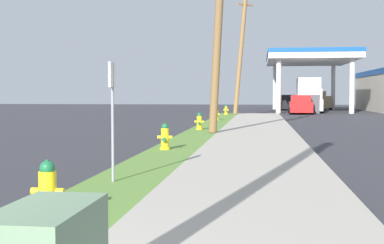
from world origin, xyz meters
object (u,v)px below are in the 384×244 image
(fire_hydrant_nearest, at_px, (47,193))
(street_sign_post, at_px, (112,97))
(fire_hydrant_second, at_px, (165,138))
(truck_tan_at_forecourt, at_px, (317,101))
(fire_hydrant_third, at_px, (199,122))
(car_black_by_far_pump, at_px, (289,103))
(truck_silver_on_apron, at_px, (311,102))
(car_red_by_near_pump, at_px, (301,105))
(fire_hydrant_fifth, at_px, (226,110))
(utility_pole_background, at_px, (240,54))
(fire_hydrant_fourth, at_px, (216,115))
(truck_white_at_far_bay, at_px, (309,96))
(utility_pole_midground, at_px, (219,7))

(fire_hydrant_nearest, distance_m, street_sign_post, 3.09)
(fire_hydrant_second, relative_size, truck_tan_at_forecourt, 0.13)
(fire_hydrant_third, distance_m, truck_tan_at_forecourt, 37.26)
(car_black_by_far_pump, height_order, truck_silver_on_apron, truck_silver_on_apron)
(fire_hydrant_third, bearing_deg, car_red_by_near_pump, 74.89)
(fire_hydrant_nearest, xyz_separation_m, fire_hydrant_third, (-0.01, 16.61, 0.00))
(street_sign_post, bearing_deg, fire_hydrant_second, 90.52)
(street_sign_post, xyz_separation_m, truck_tan_at_forecourt, (8.79, 49.95, -0.72))
(fire_hydrant_fifth, height_order, utility_pole_background, utility_pole_background)
(fire_hydrant_second, bearing_deg, fire_hydrant_fourth, 89.78)
(fire_hydrant_fifth, relative_size, truck_silver_on_apron, 0.14)
(street_sign_post, relative_size, truck_tan_at_forecourt, 0.38)
(fire_hydrant_fourth, bearing_deg, fire_hydrant_second, -90.22)
(car_black_by_far_pump, relative_size, truck_white_at_far_bay, 0.72)
(car_red_by_near_pump, bearing_deg, truck_white_at_far_bay, 75.99)
(fire_hydrant_third, xyz_separation_m, truck_white_at_far_bay, (6.99, 26.21, 1.04))
(fire_hydrant_nearest, bearing_deg, utility_pole_midground, 86.32)
(fire_hydrant_fifth, bearing_deg, fire_hydrant_nearest, -90.16)
(fire_hydrant_nearest, height_order, fire_hydrant_second, same)
(fire_hydrant_nearest, xyz_separation_m, fire_hydrant_fourth, (0.05, 25.05, 0.00))
(fire_hydrant_fifth, bearing_deg, car_black_by_far_pump, 70.84)
(fire_hydrant_second, xyz_separation_m, utility_pole_background, (1.13, 26.01, 4.25))
(fire_hydrant_second, relative_size, truck_white_at_far_bay, 0.12)
(utility_pole_background, bearing_deg, fire_hydrant_third, -93.61)
(fire_hydrant_fourth, relative_size, truck_tan_at_forecourt, 0.13)
(car_black_by_far_pump, distance_m, truck_tan_at_forecourt, 4.76)
(utility_pole_midground, xyz_separation_m, street_sign_post, (-0.94, -12.19, -3.50))
(truck_silver_on_apron, relative_size, truck_white_at_far_bay, 0.85)
(fire_hydrant_second, distance_m, utility_pole_midground, 8.27)
(fire_hydrant_third, xyz_separation_m, fire_hydrant_fourth, (0.05, 8.45, 0.00))
(fire_hydrant_second, distance_m, truck_white_at_far_bay, 35.23)
(utility_pole_background, distance_m, truck_white_at_far_bay, 10.82)
(truck_tan_at_forecourt, height_order, truck_silver_on_apron, same)
(fire_hydrant_fourth, height_order, utility_pole_midground, utility_pole_midground)
(fire_hydrant_fourth, xyz_separation_m, car_black_by_far_pump, (5.58, 24.22, 0.28))
(fire_hydrant_fifth, height_order, truck_white_at_far_bay, truck_white_at_far_bay)
(utility_pole_midground, distance_m, utility_pole_background, 19.27)
(street_sign_post, bearing_deg, car_black_by_far_pump, 83.12)
(utility_pole_background, relative_size, car_red_by_near_pump, 1.97)
(fire_hydrant_fourth, bearing_deg, utility_pole_background, 83.44)
(fire_hydrant_nearest, height_order, truck_tan_at_forecourt, truck_tan_at_forecourt)
(fire_hydrant_nearest, relative_size, car_black_by_far_pump, 0.16)
(car_red_by_near_pump, distance_m, car_black_by_far_pump, 10.51)
(fire_hydrant_second, height_order, car_red_by_near_pump, car_red_by_near_pump)
(fire_hydrant_nearest, relative_size, car_red_by_near_pump, 0.16)
(fire_hydrant_nearest, height_order, fire_hydrant_fifth, same)
(fire_hydrant_fourth, relative_size, street_sign_post, 0.35)
(car_black_by_far_pump, bearing_deg, fire_hydrant_nearest, -96.51)
(street_sign_post, height_order, truck_white_at_far_bay, truck_white_at_far_bay)
(car_red_by_near_pump, relative_size, truck_silver_on_apron, 0.83)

